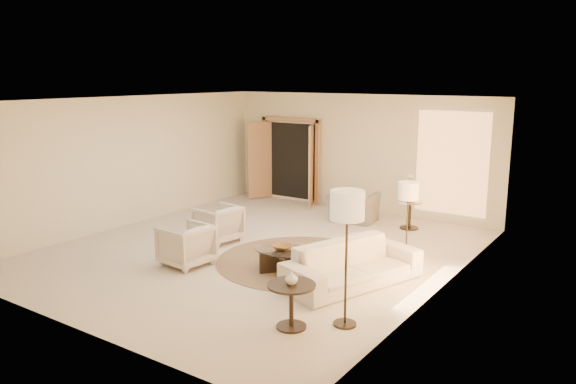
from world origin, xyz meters
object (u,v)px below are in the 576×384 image
Objects in this scene: end_table at (291,298)px; armchair_left at (218,222)px; side_table at (410,212)px; floor_lamp_far at (347,212)px; end_vase at (291,278)px; bowl at (282,247)px; sofa at (353,264)px; coffee_table at (282,258)px; armchair_right at (186,243)px; floor_lamp_near at (408,195)px; side_vase at (411,195)px; accent_chair at (354,203)px.

armchair_left is at bearing 144.41° from end_table.
side_table is 5.24m from floor_lamp_far.
side_table is 5.48m from end_vase.
side_table is 1.82× the size of bowl.
coffee_table is at bearing 115.89° from sofa.
coffee_table is at bearing 180.00° from bowl.
armchair_right is at bearing -117.38° from side_table.
end_table is at bearing -139.62° from floor_lamp_far.
end_table reaches higher than coffee_table.
coffee_table is 2.18m from end_vase.
floor_lamp_near is 5.37× the size of side_vase.
accent_chair reaches higher than coffee_table.
side_table is at bearing 110.78° from floor_lamp_near.
side_table is at bearing 96.31° from end_table.
armchair_right is 3.08m from end_vase.
armchair_left is 2.36× the size of bowl.
end_table is 1.34m from floor_lamp_far.
sofa reaches higher than coffee_table.
end_table is at bearing -52.05° from coffee_table.
accent_chair is 2.96× the size of bowl.
end_table is 0.35× the size of floor_lamp_far.
floor_lamp_far is 10.34× the size of end_vase.
sofa is 3.92m from accent_chair.
armchair_left reaches higher than end_table.
sofa is 6.86× the size of bowl.
accent_chair is 0.89× the size of coffee_table.
sofa is at bearing 6.45° from coffee_table.
accent_chair is 1.32m from side_vase.
side_table is 0.42× the size of floor_lamp_near.
armchair_right is at bearing -144.75° from floor_lamp_near.
coffee_table is at bearing 146.61° from floor_lamp_far.
armchair_right is at bearing 125.28° from sofa.
accent_chair reaches higher than armchair_right.
armchair_right is 0.80× the size of accent_chair.
floor_lamp_near reaches higher than bowl.
side_table is 2.24× the size of side_vase.
side_table is 0.37m from side_vase.
end_vase is at bearing -52.05° from bowl.
side_vase is (-0.53, 3.61, 0.40)m from sofa.
end_vase is (0.00, 0.00, 0.27)m from end_table.
floor_lamp_near is at bearing 44.98° from bowl.
armchair_left is at bearing 144.41° from end_vase.
side_vase is (0.71, 3.75, 0.49)m from coffee_table.
sofa is 2.07× the size of coffee_table.
armchair_left is 0.71× the size of coffee_table.
bowl is 1.90× the size of end_vase.
side_vase is (2.28, 4.41, 0.34)m from armchair_right.
accent_chair is 5.62m from end_table.
floor_lamp_far reaches higher than armchair_left.
sofa is 1.70m from floor_lamp_near.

